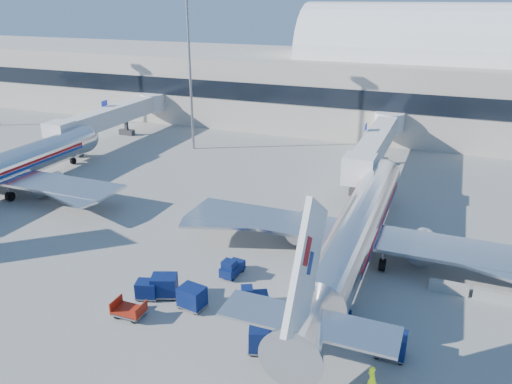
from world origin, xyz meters
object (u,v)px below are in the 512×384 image
at_px(tug_left, 232,268).
at_px(cart_solo_far, 391,344).
at_px(jetbridge_mid, 117,115).
at_px(mast_west, 189,49).
at_px(cart_train_b, 164,285).
at_px(cart_solo_near, 264,338).
at_px(tug_right, 340,306).
at_px(cart_train_a, 192,297).
at_px(barrier_near, 448,287).
at_px(cart_open_red, 130,311).
at_px(tug_lead, 252,296).
at_px(cart_train_c, 147,289).
at_px(airliner_main, 356,230).
at_px(barrier_mid, 494,296).
at_px(jetbridge_near, 378,140).
at_px(ramp_worker, 372,380).

xyz_separation_m(tug_left, cart_solo_far, (13.77, -5.36, 0.23)).
relative_size(jetbridge_mid, mast_west, 1.22).
distance_m(cart_train_b, cart_solo_near, 10.01).
xyz_separation_m(tug_right, cart_train_a, (-10.42, -3.49, 0.34)).
bearing_deg(barrier_near, cart_open_red, -150.75).
relative_size(cart_train_b, cart_solo_near, 0.99).
height_order(tug_lead, tug_left, tug_left).
bearing_deg(cart_train_a, cart_train_c, -168.69).
bearing_deg(mast_west, cart_solo_far, -47.08).
distance_m(airliner_main, barrier_near, 8.74).
distance_m(mast_west, cart_train_c, 43.27).
bearing_deg(mast_west, tug_right, -47.94).
bearing_deg(barrier_mid, tug_lead, -157.29).
distance_m(jetbridge_near, cart_train_c, 40.11).
relative_size(airliner_main, jetbridge_near, 1.35).
xyz_separation_m(mast_west, tug_left, (20.98, -32.01, -14.07)).
xyz_separation_m(barrier_mid, cart_solo_far, (-6.54, -9.38, 0.50)).
height_order(airliner_main, cart_train_a, airliner_main).
height_order(cart_open_red, ramp_worker, ramp_worker).
distance_m(mast_west, ramp_worker, 55.25).
height_order(jetbridge_near, ramp_worker, jetbridge_near).
relative_size(tug_lead, ramp_worker, 1.30).
distance_m(barrier_mid, cart_open_red, 27.64).
bearing_deg(cart_solo_near, mast_west, 104.38).
relative_size(jetbridge_mid, barrier_near, 9.17).
relative_size(airliner_main, jetbridge_mid, 1.35).
bearing_deg(cart_train_b, cart_open_red, -127.95).
distance_m(barrier_mid, tug_right, 12.22).
bearing_deg(barrier_near, cart_solo_near, -132.85).
bearing_deg(tug_left, mast_west, 39.76).
distance_m(tug_right, ramp_worker, 8.09).
bearing_deg(tug_lead, airliner_main, 30.81).
xyz_separation_m(cart_train_b, cart_train_c, (-1.12, -0.75, -0.17)).
bearing_deg(ramp_worker, barrier_near, -60.53).
bearing_deg(tug_left, barrier_mid, -72.31).
distance_m(jetbridge_mid, tug_lead, 52.83).
distance_m(jetbridge_mid, tug_right, 56.93).
relative_size(jetbridge_near, tug_right, 12.38).
relative_size(jetbridge_mid, tug_left, 10.84).
relative_size(cart_train_c, cart_solo_near, 0.80).
bearing_deg(tug_left, jetbridge_mid, 53.67).
height_order(tug_lead, cart_train_c, cart_train_c).
height_order(mast_west, tug_lead, mast_west).
height_order(tug_left, cart_solo_near, cart_solo_near).
xyz_separation_m(barrier_near, cart_train_a, (-17.82, -9.39, 0.49)).
bearing_deg(barrier_mid, airliner_main, 167.50).
xyz_separation_m(jetbridge_mid, cart_solo_near, (41.33, -40.75, -2.95)).
xyz_separation_m(tug_left, cart_solo_near, (5.94, -7.92, 0.26)).
bearing_deg(tug_lead, cart_train_a, -178.82).
bearing_deg(cart_train_a, cart_open_red, -135.44).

